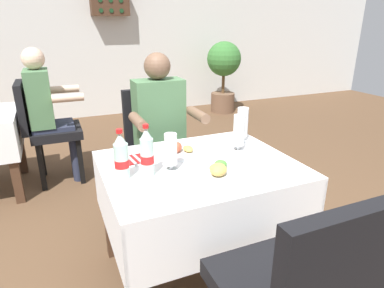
% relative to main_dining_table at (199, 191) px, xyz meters
% --- Properties ---
extents(ground_plane, '(11.00, 11.00, 0.00)m').
position_rel_main_dining_table_xyz_m(ground_plane, '(0.15, -0.10, -0.55)').
color(ground_plane, brown).
extents(back_wall, '(11.00, 0.12, 3.11)m').
position_rel_main_dining_table_xyz_m(back_wall, '(0.15, 4.04, 1.01)').
color(back_wall, silver).
rests_on(back_wall, ground).
extents(main_dining_table, '(1.04, 0.84, 0.72)m').
position_rel_main_dining_table_xyz_m(main_dining_table, '(0.00, 0.00, 0.00)').
color(main_dining_table, white).
rests_on(main_dining_table, ground).
extents(chair_far_diner_seat, '(0.44, 0.50, 0.97)m').
position_rel_main_dining_table_xyz_m(chair_far_diner_seat, '(-0.00, 0.81, 0.00)').
color(chair_far_diner_seat, black).
rests_on(chair_far_diner_seat, ground).
extents(seated_diner_far, '(0.50, 0.46, 1.26)m').
position_rel_main_dining_table_xyz_m(seated_diner_far, '(0.01, 0.70, 0.16)').
color(seated_diner_far, '#282D42').
rests_on(seated_diner_far, ground).
extents(plate_near_camera, '(0.25, 0.25, 0.07)m').
position_rel_main_dining_table_xyz_m(plate_near_camera, '(0.03, -0.17, 0.20)').
color(plate_near_camera, white).
rests_on(plate_near_camera, main_dining_table).
extents(plate_far_diner, '(0.23, 0.23, 0.07)m').
position_rel_main_dining_table_xyz_m(plate_far_diner, '(-0.03, 0.16, 0.19)').
color(plate_far_diner, white).
rests_on(plate_far_diner, main_dining_table).
extents(beer_glass_left, '(0.07, 0.07, 0.22)m').
position_rel_main_dining_table_xyz_m(beer_glass_left, '(0.30, 0.09, 0.29)').
color(beer_glass_left, white).
rests_on(beer_glass_left, main_dining_table).
extents(beer_glass_middle, '(0.07, 0.07, 0.22)m').
position_rel_main_dining_table_xyz_m(beer_glass_middle, '(0.41, 0.23, 0.29)').
color(beer_glass_middle, white).
rests_on(beer_glass_middle, main_dining_table).
extents(beer_glass_right, '(0.07, 0.07, 0.20)m').
position_rel_main_dining_table_xyz_m(beer_glass_right, '(-0.17, -0.02, 0.28)').
color(beer_glass_right, white).
rests_on(beer_glass_right, main_dining_table).
extents(cola_bottle_primary, '(0.07, 0.07, 0.27)m').
position_rel_main_dining_table_xyz_m(cola_bottle_primary, '(-0.30, -0.03, 0.29)').
color(cola_bottle_primary, silver).
rests_on(cola_bottle_primary, main_dining_table).
extents(cola_bottle_secondary, '(0.07, 0.07, 0.26)m').
position_rel_main_dining_table_xyz_m(cola_bottle_secondary, '(-0.43, -0.02, 0.29)').
color(cola_bottle_secondary, silver).
rests_on(cola_bottle_secondary, main_dining_table).
extents(napkin_cutlery_set, '(0.18, 0.19, 0.01)m').
position_rel_main_dining_table_xyz_m(napkin_cutlery_set, '(-0.32, 0.19, 0.18)').
color(napkin_cutlery_set, maroon).
rests_on(napkin_cutlery_set, main_dining_table).
extents(background_chair_right, '(0.50, 0.44, 0.97)m').
position_rel_main_dining_table_xyz_m(background_chair_right, '(-0.80, 1.69, 0.00)').
color(background_chair_right, black).
rests_on(background_chair_right, ground).
extents(background_patron, '(0.46, 0.50, 1.26)m').
position_rel_main_dining_table_xyz_m(background_patron, '(-0.75, 1.69, 0.16)').
color(background_patron, '#282D42').
rests_on(background_patron, ground).
extents(potted_plant_corner, '(0.56, 0.56, 1.17)m').
position_rel_main_dining_table_xyz_m(potted_plant_corner, '(1.99, 3.40, 0.18)').
color(potted_plant_corner, brown).
rests_on(potted_plant_corner, ground).
extents(wall_bottle_rack, '(0.56, 0.21, 0.42)m').
position_rel_main_dining_table_xyz_m(wall_bottle_rack, '(0.27, 3.87, 1.21)').
color(wall_bottle_rack, '#472D1E').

